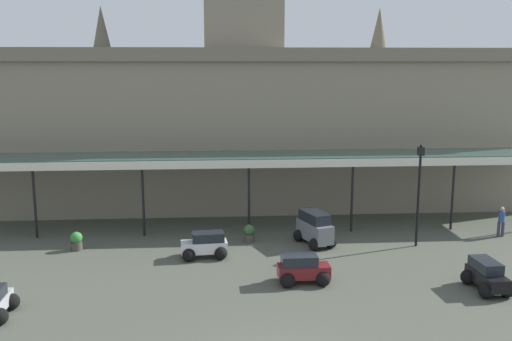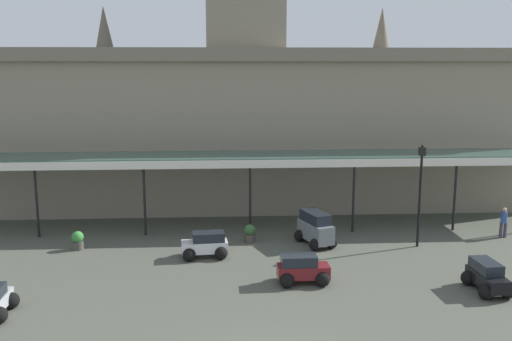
{
  "view_description": "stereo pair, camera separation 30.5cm",
  "coord_description": "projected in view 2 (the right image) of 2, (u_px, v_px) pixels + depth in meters",
  "views": [
    {
      "loc": [
        -1.82,
        -16.05,
        9.48
      ],
      "look_at": [
        0.0,
        9.6,
        4.64
      ],
      "focal_mm": 40.62,
      "sensor_mm": 36.0,
      "label": 1
    },
    {
      "loc": [
        -1.51,
        -16.07,
        9.48
      ],
      "look_at": [
        0.0,
        9.6,
        4.64
      ],
      "focal_mm": 40.62,
      "sensor_mm": 36.0,
      "label": 2
    }
  ],
  "objects": [
    {
      "name": "station_building",
      "position": [
        245.0,
        117.0,
        37.79
      ],
      "size": [
        39.31,
        6.09,
        18.39
      ],
      "color": "gray",
      "rests_on": "ground"
    },
    {
      "name": "entrance_canopy",
      "position": [
        249.0,
        158.0,
        32.96
      ],
      "size": [
        35.02,
        3.26,
        4.26
      ],
      "color": "#38564C",
      "rests_on": "ground"
    },
    {
      "name": "car_maroon_estate",
      "position": [
        302.0,
        271.0,
        25.08
      ],
      "size": [
        2.27,
        1.57,
        1.27
      ],
      "color": "maroon",
      "rests_on": "ground"
    },
    {
      "name": "planter_near_kerb",
      "position": [
        78.0,
        240.0,
        29.62
      ],
      "size": [
        0.6,
        0.6,
        0.96
      ],
      "color": "#47423D",
      "rests_on": "ground"
    },
    {
      "name": "car_white_estate",
      "position": [
        205.0,
        246.0,
        28.42
      ],
      "size": [
        2.32,
        1.68,
        1.27
      ],
      "color": "silver",
      "rests_on": "ground"
    },
    {
      "name": "car_black_estate",
      "position": [
        487.0,
        278.0,
        24.21
      ],
      "size": [
        1.62,
        2.3,
        1.27
      ],
      "color": "black",
      "rests_on": "ground"
    },
    {
      "name": "pedestrian_near_entrance",
      "position": [
        504.0,
        221.0,
        31.62
      ],
      "size": [
        0.38,
        0.34,
        1.67
      ],
      "color": "#3F384C",
      "rests_on": "ground"
    },
    {
      "name": "victorian_lamppost",
      "position": [
        420.0,
        185.0,
        29.58
      ],
      "size": [
        0.3,
        0.3,
        5.37
      ],
      "color": "black",
      "rests_on": "ground"
    },
    {
      "name": "planter_by_canopy",
      "position": [
        250.0,
        233.0,
        30.86
      ],
      "size": [
        0.6,
        0.6,
        0.96
      ],
      "color": "#47423D",
      "rests_on": "ground"
    },
    {
      "name": "car_grey_van",
      "position": [
        315.0,
        230.0,
        30.33
      ],
      "size": [
        2.11,
        2.58,
        1.77
      ],
      "color": "slate",
      "rests_on": "ground"
    }
  ]
}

